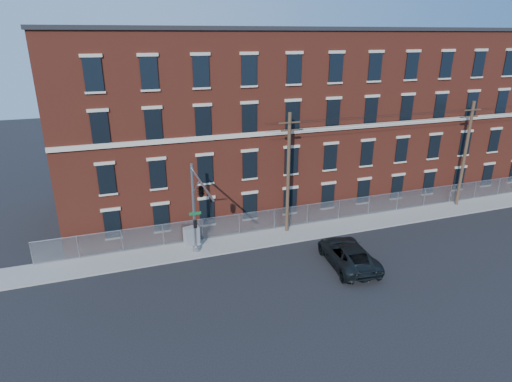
{
  "coord_description": "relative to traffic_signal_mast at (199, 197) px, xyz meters",
  "views": [
    {
      "loc": [
        -11.15,
        -24.32,
        15.72
      ],
      "look_at": [
        -1.31,
        4.0,
        4.65
      ],
      "focal_mm": 29.8,
      "sensor_mm": 36.0,
      "label": 1
    }
  ],
  "objects": [
    {
      "name": "chain_link_fence",
      "position": [
        18.0,
        4.12,
        -4.33
      ],
      "size": [
        59.06,
        0.06,
        1.85
      ],
      "color": "#A5A8AD",
      "rests_on": "ground"
    },
    {
      "name": "traffic_signal_mast",
      "position": [
        0.0,
        0.0,
        0.0
      ],
      "size": [
        0.9,
        6.75,
        7.0
      ],
      "color": "#9EA0A5",
      "rests_on": "ground"
    },
    {
      "name": "ground",
      "position": [
        6.0,
        -2.18,
        -5.39
      ],
      "size": [
        140.0,
        140.0,
        0.0
      ],
      "primitive_type": "plane",
      "color": "black",
      "rests_on": "ground"
    },
    {
      "name": "utility_pole_mid",
      "position": [
        26.0,
        3.42,
        -0.05
      ],
      "size": [
        1.8,
        0.28,
        10.0
      ],
      "color": "#4F3A27",
      "rests_on": "ground"
    },
    {
      "name": "overhead_wires",
      "position": [
        26.0,
        3.42,
        3.73
      ],
      "size": [
        40.0,
        0.62,
        0.62
      ],
      "color": "black",
      "rests_on": "ground"
    },
    {
      "name": "utility_cabinet",
      "position": [
        -0.06,
        3.6,
        -4.53
      ],
      "size": [
        1.28,
        0.83,
        1.48
      ],
      "primitive_type": "cube",
      "rotation": [
        0.0,
        0.0,
        0.22
      ],
      "color": "slate",
      "rests_on": "sidewalk"
    },
    {
      "name": "pickup_truck",
      "position": [
        10.0,
        -3.07,
        -4.53
      ],
      "size": [
        3.5,
        6.45,
        1.72
      ],
      "primitive_type": "imported",
      "rotation": [
        0.0,
        0.0,
        3.03
      ],
      "color": "black",
      "rests_on": "ground"
    },
    {
      "name": "mill_building",
      "position": [
        18.0,
        11.75,
        2.76
      ],
      "size": [
        55.3,
        14.32,
        16.3
      ],
      "color": "maroon",
      "rests_on": "ground"
    },
    {
      "name": "utility_pole_near",
      "position": [
        8.0,
        3.42,
        -0.05
      ],
      "size": [
        1.8,
        0.28,
        10.0
      ],
      "color": "#4F3A27",
      "rests_on": "ground"
    },
    {
      "name": "sidewalk",
      "position": [
        18.0,
        2.82,
        -5.33
      ],
      "size": [
        65.0,
        3.0,
        0.12
      ],
      "primitive_type": "cube",
      "color": "gray",
      "rests_on": "ground"
    }
  ]
}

